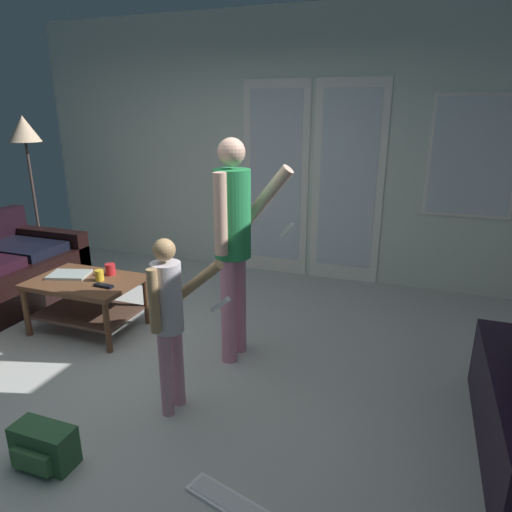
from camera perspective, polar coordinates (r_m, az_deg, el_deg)
ground_plane at (r=3.47m, az=-14.47°, el=-14.92°), size 5.59×5.22×0.02m
wall_back_with_doors at (r=5.22m, az=1.67°, el=13.05°), size 5.59×0.09×2.89m
coffee_table at (r=4.17m, az=-20.54°, el=-4.43°), size 0.89×0.62×0.46m
person_adult at (r=3.27m, az=-2.78°, el=2.92°), size 0.55×0.45×1.66m
person_child at (r=2.79m, az=-10.80°, el=-6.91°), size 0.46×0.31×1.14m
floor_lamp at (r=5.80m, az=-27.04°, el=13.15°), size 0.35×0.35×1.78m
backpack at (r=2.89m, az=-25.14°, el=-20.84°), size 0.35×0.20×0.23m
loose_keyboard at (r=2.54m, az=-3.70°, el=-28.35°), size 0.46×0.24×0.02m
laptop_closed at (r=4.26m, az=-22.42°, el=-2.18°), size 0.38×0.32×0.02m
cup_near_edge at (r=4.04m, az=-19.09°, el=-2.31°), size 0.07×0.07×0.09m
cup_by_laptop at (r=4.15m, az=-17.83°, el=-1.62°), size 0.09×0.09×0.10m
tv_remote_black at (r=3.90m, az=-18.60°, el=-3.56°), size 0.17×0.06×0.02m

